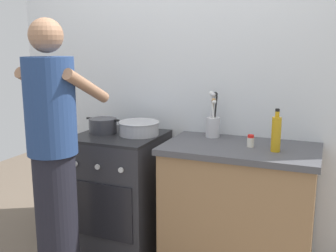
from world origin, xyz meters
The scene contains 9 objects.
back_wall centered at (0.20, 0.50, 1.25)m, with size 3.20×0.10×2.50m.
countertop centered at (0.55, 0.15, 0.45)m, with size 1.00×0.60×0.90m.
stove_range centered at (-0.35, 0.15, 0.45)m, with size 0.60×0.62×0.90m.
pot centered at (-0.49, 0.15, 0.96)m, with size 0.27×0.21×0.11m.
mixing_bowl centered at (-0.21, 0.19, 0.96)m, with size 0.30×0.30×0.10m.
utensil_crock centered at (0.31, 0.33, 1.00)m, with size 0.10×0.10×0.33m.
spice_bottle centered at (0.61, 0.15, 0.94)m, with size 0.04×0.04×0.08m.
oil_bottle centered at (0.78, 0.10, 1.01)m, with size 0.06×0.06×0.27m.
person centered at (-0.46, -0.46, 0.86)m, with size 0.41×0.50×1.70m.
Camera 1 is at (1.05, -2.32, 1.54)m, focal length 41.86 mm.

